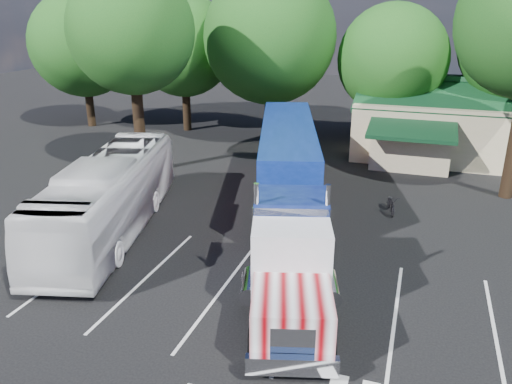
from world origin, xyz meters
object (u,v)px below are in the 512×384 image
(bicycle, at_px, (391,203))
(silver_sedan, at_px, (489,160))
(tour_bus, at_px, (110,196))
(semi_truck, at_px, (288,173))
(woman, at_px, (280,283))

(bicycle, height_order, silver_sedan, silver_sedan)
(tour_bus, bearing_deg, semi_truck, 11.94)
(semi_truck, bearing_deg, bicycle, 14.10)
(bicycle, xyz_separation_m, tour_bus, (-12.50, -6.64, 1.31))
(woman, height_order, bicycle, woman)
(bicycle, height_order, tour_bus, tour_bus)
(woman, bearing_deg, bicycle, -51.61)
(semi_truck, height_order, silver_sedan, semi_truck)
(semi_truck, bearing_deg, tour_bus, -169.23)
(woman, relative_size, silver_sedan, 0.42)
(semi_truck, distance_m, tour_bus, 8.57)
(woman, bearing_deg, silver_sedan, -57.56)
(bicycle, distance_m, tour_bus, 14.22)
(woman, height_order, silver_sedan, woman)
(bicycle, xyz_separation_m, silver_sedan, (5.55, 9.98, 0.11))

